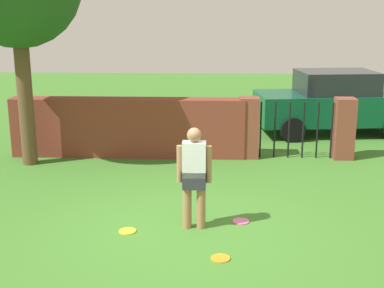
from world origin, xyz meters
TOP-DOWN VIEW (x-y plane):
  - ground_plane at (0.00, 0.00)m, footprint 40.00×40.00m
  - brick_wall at (-1.50, 4.17)m, footprint 5.38×0.50m
  - person at (0.18, 0.09)m, footprint 0.54×0.22m
  - fence_gate at (2.37, 4.17)m, footprint 2.60×0.44m
  - car at (3.77, 6.64)m, footprint 4.37×2.30m
  - frisbee_pink at (0.93, 0.34)m, footprint 0.27×0.27m
  - frisbee_orange at (0.58, -0.97)m, footprint 0.27×0.27m
  - frisbee_yellow at (-0.85, -0.11)m, footprint 0.27×0.27m

SIDE VIEW (x-z plane):
  - ground_plane at x=0.00m, z-range 0.00..0.00m
  - frisbee_pink at x=0.93m, z-range 0.00..0.02m
  - frisbee_orange at x=0.58m, z-range 0.00..0.02m
  - frisbee_yellow at x=-0.85m, z-range 0.00..0.02m
  - brick_wall at x=-1.50m, z-range 0.00..1.36m
  - fence_gate at x=2.37m, z-range 0.00..1.40m
  - car at x=3.77m, z-range 0.00..1.72m
  - person at x=0.18m, z-range 0.09..1.71m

